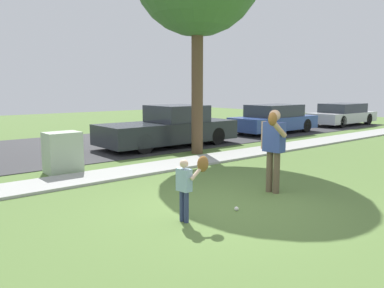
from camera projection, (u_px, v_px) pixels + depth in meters
name	position (u px, v px, depth m)	size (l,w,h in m)	color
ground_plane	(125.00, 174.00, 9.66)	(48.00, 48.00, 0.00)	#567538
sidewalk_strip	(123.00, 172.00, 9.73)	(36.00, 1.20, 0.06)	#A3A39E
road_surface	(51.00, 149.00, 13.55)	(36.00, 6.80, 0.02)	#2D2D30
person_adult	(273.00, 142.00, 7.79)	(0.68, 0.67, 1.70)	brown
person_child	(189.00, 180.00, 6.16)	(0.48, 0.39, 1.06)	navy
baseball	(236.00, 209.00, 6.79)	(0.07, 0.07, 0.07)	white
utility_cabinet	(63.00, 153.00, 9.76)	(0.84, 0.64, 1.03)	#9EB293
parked_pickup_dark	(170.00, 128.00, 14.18)	(5.20, 1.95, 1.48)	#23282D
parked_wagon_blue	(274.00, 119.00, 18.24)	(4.50, 1.80, 1.33)	#2D478C
parked_sedan_silver	(342.00, 114.00, 22.09)	(4.60, 1.80, 1.23)	silver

